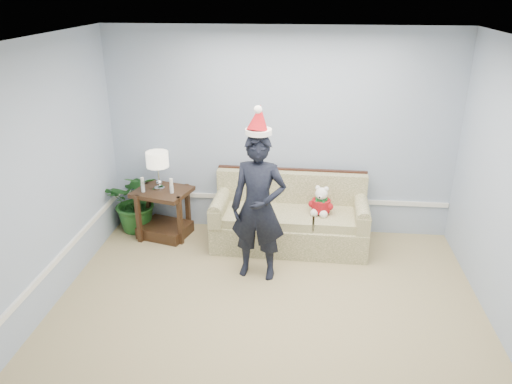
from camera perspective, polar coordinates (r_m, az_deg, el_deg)
The scene contains 10 objects.
room_shell at distance 4.15m, azimuth 0.77°, elevation -2.88°, with size 4.54×5.04×2.74m.
wainscot_trim at distance 5.79m, azimuth -9.93°, elevation -5.37°, with size 4.49×4.99×0.06m.
sofa at distance 6.47m, azimuth 3.88°, elevation -3.21°, with size 1.97×0.88×0.91m.
side_table at distance 6.78m, azimuth -10.44°, elevation -2.91°, with size 0.81×0.73×0.66m.
table_lamp at distance 6.52m, azimuth -11.20°, elevation 3.50°, with size 0.29×0.29×0.51m.
candle_pair at distance 6.52m, azimuth -11.24°, elevation 0.70°, with size 0.43×0.05×0.20m.
houseplant at distance 6.94m, azimuth -13.41°, elevation -0.95°, with size 0.78×0.68×0.87m, color #1E511D.
man at distance 5.53m, azimuth 0.28°, elevation -1.80°, with size 0.62×0.41×1.70m, color black.
santa_hat at distance 5.21m, azimuth 0.32°, elevation 8.16°, with size 0.35×0.38×0.33m.
teddy_bear at distance 6.25m, azimuth 7.46°, elevation -1.36°, with size 0.28×0.29×0.38m.
Camera 1 is at (0.33, -3.73, 3.14)m, focal length 35.00 mm.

